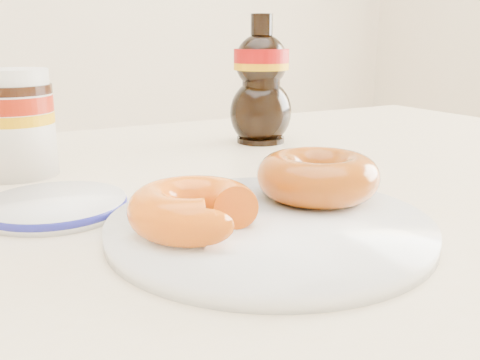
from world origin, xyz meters
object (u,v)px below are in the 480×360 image
plate (269,226)px  dining_table (222,259)px  donut_whole (318,176)px  syrup_bottle (261,80)px  blue_rim_saucer (55,205)px  nutella_jar (15,119)px  donut_bitten (193,209)px

plate → dining_table: bearing=78.5°
dining_table → donut_whole: (0.04, -0.11, 0.12)m
syrup_bottle → dining_table: bearing=-130.2°
blue_rim_saucer → nutella_jar: bearing=93.1°
syrup_bottle → blue_rim_saucer: size_ratio=1.45×
donut_whole → nutella_jar: nutella_jar is taller
nutella_jar → donut_whole: bearing=-50.8°
plate → blue_rim_saucer: bearing=135.2°
donut_bitten → blue_rim_saucer: size_ratio=0.77×
nutella_jar → donut_bitten: bearing=-73.9°
plate → syrup_bottle: (0.20, 0.35, 0.09)m
donut_bitten → blue_rim_saucer: donut_bitten is taller
donut_whole → dining_table: bearing=111.5°
dining_table → nutella_jar: bearing=137.7°
dining_table → plate: 0.17m
donut_bitten → donut_whole: size_ratio=0.89×
blue_rim_saucer → donut_whole: bearing=-27.2°
donut_whole → syrup_bottle: size_ratio=0.59×
nutella_jar → syrup_bottle: 0.36m
blue_rim_saucer → donut_bitten: bearing=-60.3°
plate → nutella_jar: (-0.15, 0.31, 0.06)m
donut_bitten → nutella_jar: size_ratio=0.82×
donut_bitten → plate: bearing=16.9°
donut_whole → blue_rim_saucer: bearing=152.8°
donut_bitten → nutella_jar: bearing=127.7°
plate → blue_rim_saucer: 0.20m
donut_whole → nutella_jar: 0.36m
donut_whole → blue_rim_saucer: size_ratio=0.86×
syrup_bottle → donut_bitten: bearing=-128.0°
donut_whole → plate: bearing=-156.3°
blue_rim_saucer → dining_table: bearing=-0.1°
syrup_bottle → plate: bearing=-120.1°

